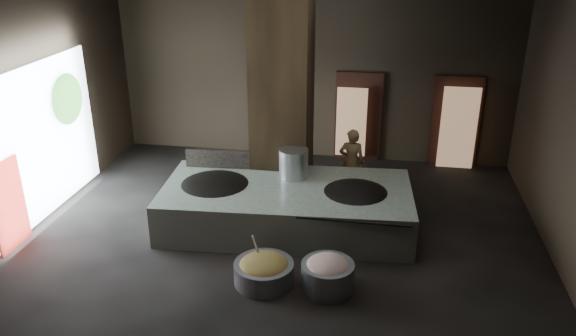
% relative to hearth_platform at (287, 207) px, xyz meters
% --- Properties ---
extents(floor, '(10.00, 9.00, 0.10)m').
position_rel_hearth_platform_xyz_m(floor, '(-0.03, -0.55, -0.48)').
color(floor, black).
rests_on(floor, ground).
extents(back_wall, '(10.00, 0.10, 4.50)m').
position_rel_hearth_platform_xyz_m(back_wall, '(-0.03, 4.00, 1.82)').
color(back_wall, black).
rests_on(back_wall, ground).
extents(front_wall, '(10.00, 0.10, 4.50)m').
position_rel_hearth_platform_xyz_m(front_wall, '(-0.03, -5.10, 1.82)').
color(front_wall, black).
rests_on(front_wall, ground).
extents(left_wall, '(0.10, 9.00, 4.50)m').
position_rel_hearth_platform_xyz_m(left_wall, '(-5.08, -0.55, 1.82)').
color(left_wall, black).
rests_on(left_wall, ground).
extents(pillar, '(1.20, 1.20, 4.50)m').
position_rel_hearth_platform_xyz_m(pillar, '(-0.33, 1.35, 1.82)').
color(pillar, black).
rests_on(pillar, ground).
extents(hearth_platform, '(5.03, 2.65, 0.85)m').
position_rel_hearth_platform_xyz_m(hearth_platform, '(0.00, 0.00, 0.00)').
color(hearth_platform, '#B2C1AE').
rests_on(hearth_platform, ground).
extents(platform_cap, '(4.78, 2.30, 0.03)m').
position_rel_hearth_platform_xyz_m(platform_cap, '(0.00, 0.00, 0.39)').
color(platform_cap, black).
rests_on(platform_cap, hearth_platform).
extents(wok_left, '(1.54, 1.54, 0.43)m').
position_rel_hearth_platform_xyz_m(wok_left, '(-1.45, -0.05, 0.32)').
color(wok_left, black).
rests_on(wok_left, hearth_platform).
extents(wok_left_rim, '(1.57, 1.57, 0.05)m').
position_rel_hearth_platform_xyz_m(wok_left_rim, '(-1.45, -0.05, 0.39)').
color(wok_left_rim, black).
rests_on(wok_left_rim, hearth_platform).
extents(wok_right, '(1.43, 1.43, 0.40)m').
position_rel_hearth_platform_xyz_m(wok_right, '(1.35, 0.05, 0.32)').
color(wok_right, black).
rests_on(wok_right, hearth_platform).
extents(wok_right_rim, '(1.47, 1.47, 0.05)m').
position_rel_hearth_platform_xyz_m(wok_right_rim, '(1.35, 0.05, 0.39)').
color(wok_right_rim, black).
rests_on(wok_right_rim, hearth_platform).
extents(stock_pot, '(0.60, 0.60, 0.64)m').
position_rel_hearth_platform_xyz_m(stock_pot, '(0.05, 0.55, 0.70)').
color(stock_pot, '#B2B4BA').
rests_on(stock_pot, hearth_platform).
extents(splash_guard, '(1.70, 0.17, 0.43)m').
position_rel_hearth_platform_xyz_m(splash_guard, '(-1.45, 0.75, 0.60)').
color(splash_guard, black).
rests_on(splash_guard, hearth_platform).
extents(cook, '(0.58, 0.38, 1.55)m').
position_rel_hearth_platform_xyz_m(cook, '(1.16, 1.70, 0.35)').
color(cook, '#9E7B50').
rests_on(cook, ground).
extents(veg_basin, '(1.27, 1.27, 0.37)m').
position_rel_hearth_platform_xyz_m(veg_basin, '(-0.04, -2.03, -0.24)').
color(veg_basin, gray).
rests_on(veg_basin, ground).
extents(veg_fill, '(0.83, 0.83, 0.26)m').
position_rel_hearth_platform_xyz_m(veg_fill, '(-0.04, -2.03, -0.08)').
color(veg_fill, olive).
rests_on(veg_fill, veg_basin).
extents(ladle, '(0.09, 0.40, 0.72)m').
position_rel_hearth_platform_xyz_m(ladle, '(-0.19, -1.88, 0.12)').
color(ladle, '#B2B4BA').
rests_on(ladle, veg_basin).
extents(meat_basin, '(1.06, 1.06, 0.48)m').
position_rel_hearth_platform_xyz_m(meat_basin, '(1.04, -2.03, -0.18)').
color(meat_basin, gray).
rests_on(meat_basin, ground).
extents(meat_fill, '(0.73, 0.73, 0.28)m').
position_rel_hearth_platform_xyz_m(meat_fill, '(1.04, -2.03, 0.02)').
color(meat_fill, tan).
rests_on(meat_fill, meat_basin).
extents(doorway_near, '(1.18, 0.08, 2.38)m').
position_rel_hearth_platform_xyz_m(doorway_near, '(1.17, 3.90, 0.67)').
color(doorway_near, black).
rests_on(doorway_near, ground).
extents(doorway_near_glow, '(0.76, 0.04, 1.79)m').
position_rel_hearth_platform_xyz_m(doorway_near_glow, '(1.01, 3.68, 0.62)').
color(doorway_near_glow, '#8C6647').
rests_on(doorway_near_glow, ground).
extents(doorway_far, '(1.18, 0.08, 2.38)m').
position_rel_hearth_platform_xyz_m(doorway_far, '(3.57, 3.90, 0.67)').
color(doorway_far, black).
rests_on(doorway_far, ground).
extents(doorway_far_glow, '(0.87, 0.04, 2.06)m').
position_rel_hearth_platform_xyz_m(doorway_far_glow, '(3.63, 3.67, 0.62)').
color(doorway_far_glow, '#8C6647').
rests_on(doorway_far_glow, ground).
extents(left_opening, '(0.04, 4.20, 3.10)m').
position_rel_hearth_platform_xyz_m(left_opening, '(-4.98, -0.35, 1.17)').
color(left_opening, white).
rests_on(left_opening, ground).
extents(pavilion_sliver, '(0.05, 0.90, 1.70)m').
position_rel_hearth_platform_xyz_m(pavilion_sliver, '(-4.91, -1.65, 0.42)').
color(pavilion_sliver, maroon).
rests_on(pavilion_sliver, ground).
extents(tree_silhouette, '(0.28, 1.10, 1.10)m').
position_rel_hearth_platform_xyz_m(tree_silhouette, '(-4.88, 0.75, 1.77)').
color(tree_silhouette, '#194714').
rests_on(tree_silhouette, left_opening).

